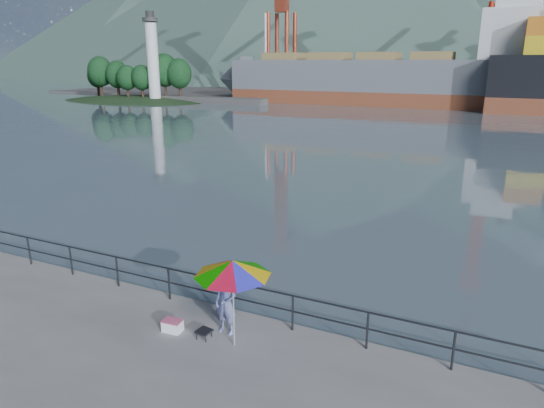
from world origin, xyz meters
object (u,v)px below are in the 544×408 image
at_px(beach_umbrella, 233,268).
at_px(bulk_carrier, 403,79).
at_px(cooler_bag, 173,326).
at_px(fisherman, 226,303).

bearing_deg(beach_umbrella, bulk_carrier, 98.11).
height_order(beach_umbrella, cooler_bag, beach_umbrella).
distance_m(cooler_bag, bulk_carrier, 73.94).
distance_m(beach_umbrella, bulk_carrier, 73.98).
xyz_separation_m(cooler_bag, bulk_carrier, (-8.62, 73.33, 3.94)).
height_order(fisherman, cooler_bag, fisherman).
xyz_separation_m(beach_umbrella, cooler_bag, (-1.81, -0.12, -1.97)).
bearing_deg(cooler_bag, bulk_carrier, 91.86).
height_order(fisherman, beach_umbrella, beach_umbrella).
relative_size(fisherman, cooler_bag, 3.47).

